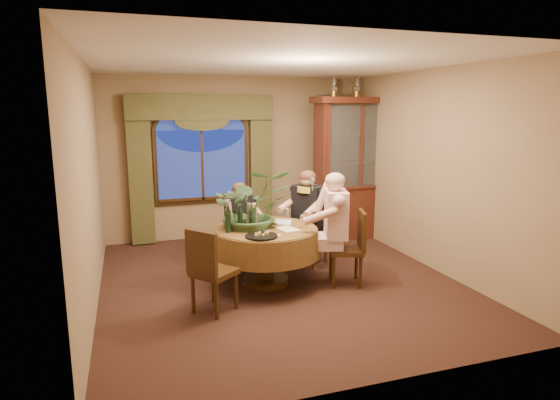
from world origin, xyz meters
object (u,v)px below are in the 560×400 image
object	(u,v)px
oil_lamp_right	(379,87)
chair_back	(245,231)
china_cabinet	(354,169)
chair_back_right	(310,232)
olive_bowl	(272,226)
wine_bottle_2	(240,218)
person_scarf	(308,218)
dining_table	(265,256)
chair_right	(346,248)
centerpiece_plant	(251,177)
person_back	(239,223)
chair_front_left	(214,270)
person_pink	(336,229)
wine_bottle_1	(228,219)
oil_lamp_left	(334,87)
wine_bottle_3	(251,217)
oil_lamp_center	(357,87)
wine_bottle_0	(228,216)
stoneware_vase	(252,215)

from	to	relation	value
oil_lamp_right	chair_back	xyz separation A→B (m)	(-2.62, -0.82, -2.14)
china_cabinet	chair_back_right	size ratio (longest dim) A/B	2.55
olive_bowl	wine_bottle_2	xyz separation A→B (m)	(-0.43, -0.03, 0.14)
person_scarf	wine_bottle_2	xyz separation A→B (m)	(-1.15, -0.61, 0.22)
dining_table	chair_right	size ratio (longest dim) A/B	1.49
chair_back	centerpiece_plant	distance (m)	1.21
chair_right	wine_bottle_2	size ratio (longest dim) A/B	2.91
chair_back_right	oil_lamp_right	bearing A→B (deg)	-90.31
person_back	chair_front_left	bearing A→B (deg)	58.57
centerpiece_plant	dining_table	bearing A→B (deg)	-46.08
olive_bowl	person_pink	bearing A→B (deg)	-18.01
wine_bottle_1	oil_lamp_left	bearing A→B (deg)	39.49
chair_front_left	wine_bottle_3	bearing A→B (deg)	96.64
dining_table	chair_front_left	size ratio (longest dim) A/B	1.49
china_cabinet	person_scarf	size ratio (longest dim) A/B	1.75
chair_right	olive_bowl	world-z (taller)	chair_right
china_cabinet	person_back	world-z (taller)	china_cabinet
oil_lamp_left	oil_lamp_center	distance (m)	0.43
wine_bottle_1	person_scarf	bearing A→B (deg)	25.74
dining_table	china_cabinet	world-z (taller)	china_cabinet
dining_table	oil_lamp_center	bearing A→B (deg)	39.21
wine_bottle_1	wine_bottle_0	bearing A→B (deg)	77.92
wine_bottle_1	wine_bottle_2	size ratio (longest dim) A/B	1.00
wine_bottle_0	oil_lamp_left	bearing A→B (deg)	36.79
chair_back	person_pink	world-z (taller)	person_pink
dining_table	china_cabinet	xyz separation A→B (m)	(2.16, 1.76, 0.85)
dining_table	olive_bowl	bearing A→B (deg)	-13.05
person_pink	oil_lamp_right	bearing A→B (deg)	-22.68
chair_back	wine_bottle_0	bearing A→B (deg)	60.46
stoneware_vase	wine_bottle_1	bearing A→B (deg)	-151.01
person_back	chair_back	bearing A→B (deg)	-161.54
chair_back_right	centerpiece_plant	world-z (taller)	centerpiece_plant
person_pink	stoneware_vase	bearing A→B (deg)	86.18
dining_table	oil_lamp_right	size ratio (longest dim) A/B	4.21
chair_back_right	olive_bowl	xyz separation A→B (m)	(-0.77, -0.61, 0.29)
centerpiece_plant	wine_bottle_3	bearing A→B (deg)	-104.55
chair_back	olive_bowl	world-z (taller)	chair_back
wine_bottle_1	olive_bowl	bearing A→B (deg)	5.39
person_scarf	olive_bowl	bearing A→B (deg)	94.11
oil_lamp_left	wine_bottle_1	distance (m)	3.35
oil_lamp_center	person_scarf	distance (m)	2.63
chair_back_right	centerpiece_plant	xyz separation A→B (m)	(-1.00, -0.44, 0.91)
chair_back	person_pink	xyz separation A→B (m)	(0.91, -1.21, 0.25)
oil_lamp_right	centerpiece_plant	distance (m)	3.40
chair_right	olive_bowl	bearing A→B (deg)	89.47
dining_table	wine_bottle_3	xyz separation A→B (m)	(-0.19, -0.02, 0.54)
oil_lamp_left	olive_bowl	distance (m)	3.04
stoneware_vase	centerpiece_plant	bearing A→B (deg)	87.74
oil_lamp_left	chair_right	world-z (taller)	oil_lamp_left
oil_lamp_right	chair_front_left	bearing A→B (deg)	-144.58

